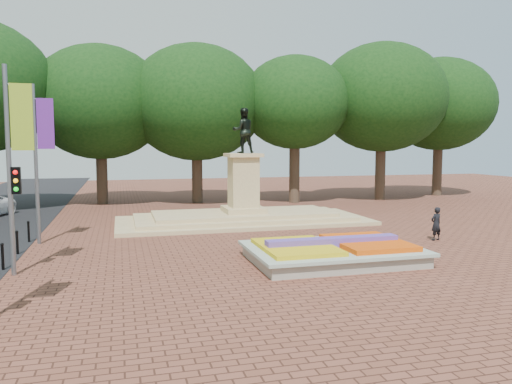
# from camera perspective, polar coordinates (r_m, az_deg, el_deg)

# --- Properties ---
(ground) EXTENTS (90.00, 90.00, 0.00)m
(ground) POSITION_cam_1_polar(r_m,az_deg,el_deg) (20.67, 3.90, -6.84)
(ground) COLOR brown
(ground) RESTS_ON ground
(flower_bed) EXTENTS (6.30, 4.30, 0.91)m
(flower_bed) POSITION_cam_1_polar(r_m,az_deg,el_deg) (19.14, 8.82, -6.73)
(flower_bed) COLOR gray
(flower_bed) RESTS_ON ground
(monument) EXTENTS (14.00, 6.00, 6.40)m
(monument) POSITION_cam_1_polar(r_m,az_deg,el_deg) (28.09, -1.45, -1.73)
(monument) COLOR tan
(monument) RESTS_ON ground
(tree_row_back) EXTENTS (44.80, 8.80, 10.43)m
(tree_row_back) POSITION_cam_1_polar(r_m,az_deg,el_deg) (38.21, -1.66, 8.87)
(tree_row_back) COLOR #3C2D20
(tree_row_back) RESTS_ON ground
(banner_poles) EXTENTS (0.88, 11.17, 7.00)m
(banner_poles) POSITION_cam_1_polar(r_m,az_deg,el_deg) (18.09, -26.21, 3.25)
(banner_poles) COLOR slate
(banner_poles) RESTS_ON ground
(pedestrian) EXTENTS (0.63, 0.48, 1.54)m
(pedestrian) POSITION_cam_1_polar(r_m,az_deg,el_deg) (24.33, 19.89, -3.44)
(pedestrian) COLOR black
(pedestrian) RESTS_ON ground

